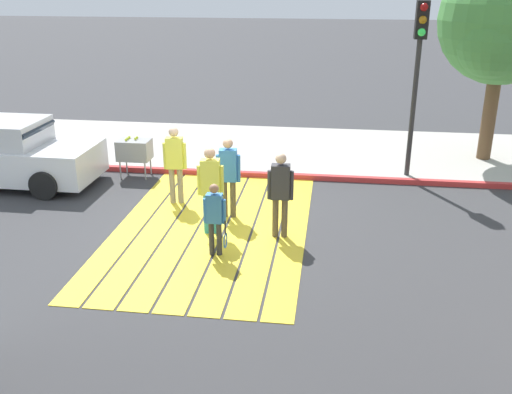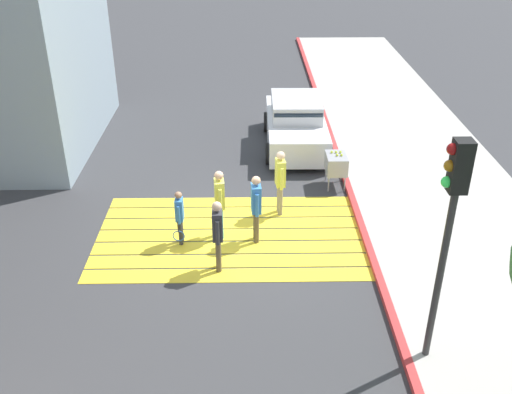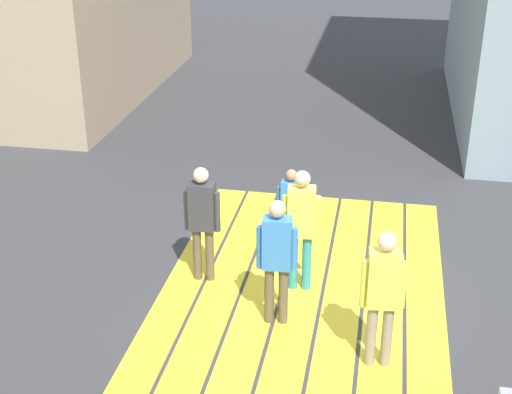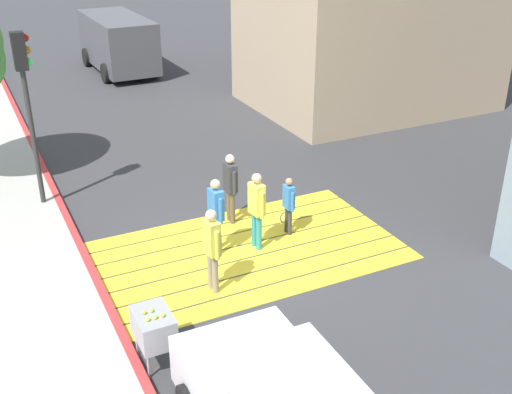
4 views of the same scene
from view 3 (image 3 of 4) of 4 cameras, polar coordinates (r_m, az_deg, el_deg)
ground_plane at (r=9.87m, az=3.56°, el=-7.86°), size 120.00×120.00×0.00m
crosswalk_stripes at (r=9.87m, az=3.56°, el=-7.83°), size 6.40×3.80×0.01m
pedestrian_adult_lead at (r=9.55m, az=3.57°, el=-1.99°), size 0.26×0.51×1.75m
pedestrian_adult_trailing at (r=8.85m, az=1.65°, el=-4.51°), size 0.25×0.50×1.71m
pedestrian_adult_side at (r=9.79m, az=-4.26°, el=-1.53°), size 0.23×0.50×1.70m
pedestrian_teen_behind at (r=8.22m, az=9.96°, el=-7.27°), size 0.26×0.51×1.74m
pedestrian_child_with_racket at (r=10.51m, az=2.71°, el=-0.80°), size 0.28×0.41×1.37m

